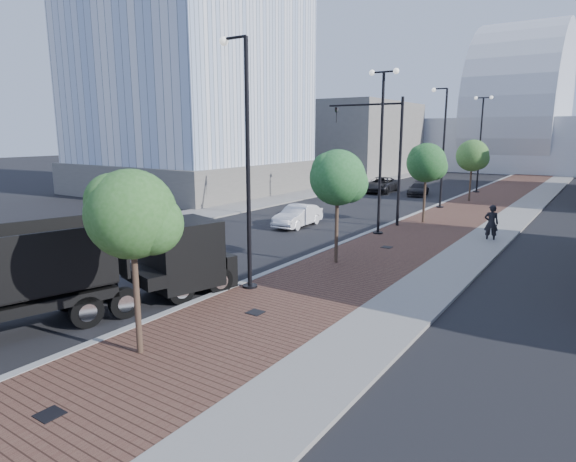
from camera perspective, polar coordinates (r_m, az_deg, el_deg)
The scene contains 24 objects.
sidewalk at distance 44.90m, azimuth 23.20°, elevation 3.15°, with size 7.00×140.00×0.12m, color #4C2D23.
concrete_strip at distance 44.49m, azimuth 26.61°, elevation 2.80°, with size 2.40×140.00×0.13m, color slate.
curb at distance 45.66m, azimuth 18.89°, elevation 3.60°, with size 0.30×140.00×0.14m, color gray.
west_sidewalk at distance 50.54m, azimuth 4.50°, elevation 4.89°, with size 4.00×140.00×0.12m, color slate.
dump_truck at distance 16.96m, azimuth -22.37°, elevation -4.91°, with size 5.71×13.44×3.15m.
white_sedan at distance 30.74m, azimuth 1.17°, elevation 1.81°, with size 1.45×4.16×1.37m, color silver.
dark_car_mid at distance 49.44m, azimuth 10.90°, elevation 5.37°, with size 2.49×5.40×1.50m, color black.
dark_car_far at distance 47.82m, azimuth 15.11°, elevation 4.79°, with size 1.66×4.07×1.18m, color black.
pedestrian at distance 28.56m, azimuth 22.84°, elevation 0.84°, with size 0.75×0.49×2.05m, color black.
streetlight_1 at distance 17.75m, azimuth -5.01°, elevation 6.53°, with size 1.44×0.56×9.21m.
streetlight_2 at distance 28.04m, azimuth 10.90°, elevation 9.17°, with size 1.72×0.56×9.28m.
streetlight_3 at distance 39.40m, azimuth 17.67°, elevation 8.77°, with size 1.44×0.56×9.21m.
streetlight_4 at distance 50.99m, azimuth 21.70°, elevation 9.54°, with size 1.72×0.56×9.28m.
traffic_mast at distance 31.15m, azimuth 11.56°, elevation 9.66°, with size 5.09×0.20×8.00m.
tree_0 at distance 12.79m, azimuth -17.77°, elevation 1.82°, with size 2.35×2.29×5.00m.
tree_1 at distance 21.35m, azimuth 6.00°, elevation 6.24°, with size 2.49×2.45×5.17m.
tree_2 at distance 32.42m, azimuth 16.08°, elevation 7.72°, with size 2.52×2.50×5.24m.
tree_3 at distance 43.98m, azimuth 20.97°, elevation 8.29°, with size 2.66×2.66×5.31m.
tower_podium at distance 50.65m, azimuth -11.04°, elevation 6.36°, with size 19.00×19.00×3.00m, color #5E5B54.
convention_center at distance 89.81m, azimuth 25.59°, elevation 10.51°, with size 50.00×30.00×50.00m.
commercial_block_nw at distance 71.17m, azimuth 7.62°, elevation 10.73°, with size 14.00×20.00×10.00m, color #67635C.
utility_cover_0 at distance 11.83m, azimuth -26.28°, elevation -18.81°, with size 0.50×0.50×0.02m, color black.
utility_cover_1 at distance 16.00m, azimuth -3.86°, elevation -9.54°, with size 0.50×0.50×0.02m, color black.
utility_cover_2 at distance 25.22m, azimuth 11.58°, elevation -1.88°, with size 0.50×0.50×0.02m, color black.
Camera 1 is at (11.57, -3.78, 5.88)m, focal length 30.16 mm.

